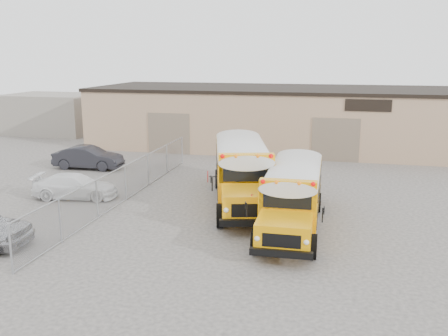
% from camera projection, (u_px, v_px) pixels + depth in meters
% --- Properties ---
extents(ground, '(120.00, 120.00, 0.00)m').
position_uv_depth(ground, '(228.00, 229.00, 21.02)').
color(ground, '#494543').
rests_on(ground, ground).
extents(warehouse, '(30.20, 10.20, 4.67)m').
position_uv_depth(warehouse, '(286.00, 117.00, 39.42)').
color(warehouse, tan).
rests_on(warehouse, ground).
extents(chainlink_fence, '(0.07, 18.07, 1.81)m').
position_uv_depth(chainlink_fence, '(126.00, 183.00, 25.04)').
color(chainlink_fence, '#919499').
rests_on(chainlink_fence, ground).
extents(distant_building_left, '(8.00, 6.00, 3.60)m').
position_uv_depth(distant_building_left, '(53.00, 114.00, 46.53)').
color(distant_building_left, gray).
rests_on(distant_building_left, ground).
extents(school_bus_left, '(5.03, 10.50, 2.99)m').
position_uv_depth(school_bus_left, '(236.00, 144.00, 31.07)').
color(school_bus_left, '#FFA60B').
rests_on(school_bus_left, ground).
extents(school_bus_right, '(2.77, 9.05, 2.63)m').
position_uv_depth(school_bus_right, '(301.00, 163.00, 26.64)').
color(school_bus_right, '#EE9A05').
rests_on(school_bus_right, ground).
extents(tarp_bundle, '(1.05, 0.98, 1.34)m').
position_uv_depth(tarp_bundle, '(285.00, 219.00, 20.16)').
color(tarp_bundle, black).
rests_on(tarp_bundle, ground).
extents(car_white, '(4.52, 2.45, 1.24)m').
position_uv_depth(car_white, '(75.00, 186.00, 25.48)').
color(car_white, white).
rests_on(car_white, ground).
extents(car_dark, '(4.49, 1.77, 1.46)m').
position_uv_depth(car_dark, '(88.00, 157.00, 32.03)').
color(car_dark, black).
rests_on(car_dark, ground).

